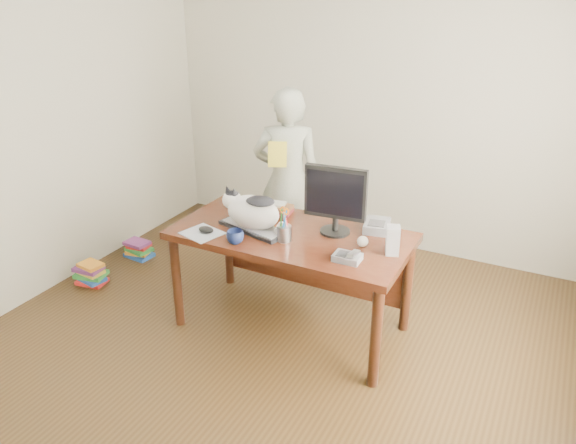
{
  "coord_description": "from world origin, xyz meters",
  "views": [
    {
      "loc": [
        1.54,
        -2.47,
        2.36
      ],
      "look_at": [
        0.0,
        0.55,
        0.85
      ],
      "focal_mm": 35.0,
      "sensor_mm": 36.0,
      "label": 1
    }
  ],
  "objects_px": {
    "desk": "(296,248)",
    "baseball": "(363,241)",
    "keyboard": "(254,228)",
    "coffee_mug": "(235,237)",
    "mouse": "(206,230)",
    "calculator": "(377,226)",
    "book_pile_b": "(139,249)",
    "speaker": "(393,240)",
    "cat": "(251,210)",
    "monitor": "(335,197)",
    "pen_cup": "(284,231)",
    "person": "(287,180)",
    "book_stack": "(278,208)",
    "phone": "(348,257)",
    "book_pile_a": "(91,274)"
  },
  "relations": [
    {
      "from": "book_pile_b",
      "to": "baseball",
      "type": "bearing_deg",
      "value": -8.36
    },
    {
      "from": "mouse",
      "to": "book_pile_a",
      "type": "height_order",
      "value": "mouse"
    },
    {
      "from": "desk",
      "to": "speaker",
      "type": "xyz_separation_m",
      "value": [
        0.7,
        -0.06,
        0.24
      ]
    },
    {
      "from": "monitor",
      "to": "baseball",
      "type": "xyz_separation_m",
      "value": [
        0.24,
        -0.1,
        -0.23
      ]
    },
    {
      "from": "phone",
      "to": "book_pile_a",
      "type": "distance_m",
      "value": 2.34
    },
    {
      "from": "speaker",
      "to": "coffee_mug",
      "type": "bearing_deg",
      "value": 179.12
    },
    {
      "from": "coffee_mug",
      "to": "pen_cup",
      "type": "bearing_deg",
      "value": 34.05
    },
    {
      "from": "keyboard",
      "to": "book_pile_b",
      "type": "bearing_deg",
      "value": 177.85
    },
    {
      "from": "desk",
      "to": "book_stack",
      "type": "height_order",
      "value": "book_stack"
    },
    {
      "from": "desk",
      "to": "mouse",
      "type": "height_order",
      "value": "mouse"
    },
    {
      "from": "monitor",
      "to": "pen_cup",
      "type": "xyz_separation_m",
      "value": [
        -0.25,
        -0.25,
        -0.2
      ]
    },
    {
      "from": "pen_cup",
      "to": "person",
      "type": "bearing_deg",
      "value": 115.94
    },
    {
      "from": "phone",
      "to": "book_pile_b",
      "type": "bearing_deg",
      "value": 165.21
    },
    {
      "from": "pen_cup",
      "to": "coffee_mug",
      "type": "height_order",
      "value": "pen_cup"
    },
    {
      "from": "keyboard",
      "to": "coffee_mug",
      "type": "relative_size",
      "value": 4.74
    },
    {
      "from": "book_stack",
      "to": "person",
      "type": "height_order",
      "value": "person"
    },
    {
      "from": "pen_cup",
      "to": "person",
      "type": "relative_size",
      "value": 0.16
    },
    {
      "from": "person",
      "to": "book_pile_a",
      "type": "bearing_deg",
      "value": 15.66
    },
    {
      "from": "cat",
      "to": "pen_cup",
      "type": "relative_size",
      "value": 2.04
    },
    {
      "from": "book_pile_b",
      "to": "monitor",
      "type": "bearing_deg",
      "value": -6.55
    },
    {
      "from": "monitor",
      "to": "book_pile_b",
      "type": "bearing_deg",
      "value": 168.14
    },
    {
      "from": "book_pile_b",
      "to": "person",
      "type": "bearing_deg",
      "value": 21.75
    },
    {
      "from": "speaker",
      "to": "book_pile_a",
      "type": "distance_m",
      "value": 2.57
    },
    {
      "from": "keyboard",
      "to": "cat",
      "type": "relative_size",
      "value": 1.08
    },
    {
      "from": "mouse",
      "to": "calculator",
      "type": "height_order",
      "value": "calculator"
    },
    {
      "from": "desk",
      "to": "phone",
      "type": "xyz_separation_m",
      "value": [
        0.49,
        -0.28,
        0.17
      ]
    },
    {
      "from": "calculator",
      "to": "book_pile_b",
      "type": "relative_size",
      "value": 0.95
    },
    {
      "from": "phone",
      "to": "speaker",
      "type": "height_order",
      "value": "speaker"
    },
    {
      "from": "speaker",
      "to": "book_stack",
      "type": "height_order",
      "value": "speaker"
    },
    {
      "from": "pen_cup",
      "to": "person",
      "type": "xyz_separation_m",
      "value": [
        -0.48,
        0.98,
        -0.04
      ]
    },
    {
      "from": "cat",
      "to": "book_pile_b",
      "type": "distance_m",
      "value": 1.72
    },
    {
      "from": "cat",
      "to": "book_stack",
      "type": "distance_m",
      "value": 0.35
    },
    {
      "from": "keyboard",
      "to": "person",
      "type": "distance_m",
      "value": 0.95
    },
    {
      "from": "pen_cup",
      "to": "book_pile_b",
      "type": "distance_m",
      "value": 1.94
    },
    {
      "from": "monitor",
      "to": "book_stack",
      "type": "relative_size",
      "value": 2.16
    },
    {
      "from": "calculator",
      "to": "desk",
      "type": "bearing_deg",
      "value": -166.21
    },
    {
      "from": "person",
      "to": "pen_cup",
      "type": "bearing_deg",
      "value": 92.33
    },
    {
      "from": "speaker",
      "to": "cat",
      "type": "bearing_deg",
      "value": 165.47
    },
    {
      "from": "pen_cup",
      "to": "book_pile_b",
      "type": "bearing_deg",
      "value": 164.59
    },
    {
      "from": "mouse",
      "to": "monitor",
      "type": "bearing_deg",
      "value": 41.85
    },
    {
      "from": "mouse",
      "to": "book_pile_b",
      "type": "distance_m",
      "value": 1.53
    },
    {
      "from": "desk",
      "to": "calculator",
      "type": "distance_m",
      "value": 0.58
    },
    {
      "from": "calculator",
      "to": "person",
      "type": "height_order",
      "value": "person"
    },
    {
      "from": "person",
      "to": "book_pile_b",
      "type": "distance_m",
      "value": 1.52
    },
    {
      "from": "monitor",
      "to": "book_pile_a",
      "type": "height_order",
      "value": "monitor"
    },
    {
      "from": "desk",
      "to": "baseball",
      "type": "relative_size",
      "value": 22.5
    },
    {
      "from": "desk",
      "to": "baseball",
      "type": "bearing_deg",
      "value": -6.23
    },
    {
      "from": "keyboard",
      "to": "phone",
      "type": "xyz_separation_m",
      "value": [
        0.74,
        -0.13,
        0.01
      ]
    },
    {
      "from": "keyboard",
      "to": "calculator",
      "type": "relative_size",
      "value": 2.17
    },
    {
      "from": "speaker",
      "to": "person",
      "type": "height_order",
      "value": "person"
    }
  ]
}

